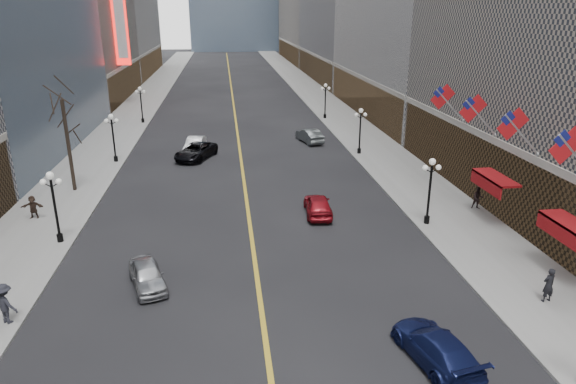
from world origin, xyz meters
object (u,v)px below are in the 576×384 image
object	(u,v)px
ped_ne_corner	(549,285)
streetlamp_east_2	(360,126)
streetlamp_west_2	(113,133)
car_sb_far	(309,136)
car_nb_far	(196,151)
streetlamp_east_1	(430,184)
car_nb_near	(147,275)
car_sb_mid	(318,205)
streetlamp_west_1	(54,200)
car_nb_mid	(195,145)
car_sb_near	(436,347)
streetlamp_east_3	(325,97)
streetlamp_west_3	(141,101)

from	to	relation	value
ped_ne_corner	streetlamp_east_2	bearing A→B (deg)	-94.75
streetlamp_west_2	car_sb_far	size ratio (longest dim) A/B	0.99
car_nb_far	ped_ne_corner	bearing A→B (deg)	-33.69
streetlamp_east_1	car_nb_far	world-z (taller)	streetlamp_east_1
car_nb_near	car_sb_mid	size ratio (longest dim) A/B	0.90
streetlamp_west_1	car_nb_mid	world-z (taller)	streetlamp_west_1
streetlamp_east_2	car_sb_near	bearing A→B (deg)	-98.96
streetlamp_east_3	car_nb_far	distance (m)	23.88
streetlamp_east_3	streetlamp_west_2	bearing A→B (deg)	-142.67
streetlamp_west_2	car_sb_far	distance (m)	20.42
streetlamp_east_2	car_sb_far	distance (m)	7.32
streetlamp_east_2	car_sb_far	size ratio (longest dim) A/B	0.99
car_sb_near	car_sb_mid	xyz separation A→B (m)	(-1.93, 16.48, 0.05)
streetlamp_east_1	car_sb_mid	xyz separation A→B (m)	(-6.92, 2.76, -2.16)
streetlamp_west_2	ped_ne_corner	size ratio (longest dim) A/B	2.53
car_sb_far	car_sb_near	bearing A→B (deg)	74.93
streetlamp_east_1	streetlamp_west_1	xyz separation A→B (m)	(-23.60, 0.00, 0.00)
car_nb_far	ped_ne_corner	xyz separation A→B (m)	(18.26, -28.65, 0.28)
car_sb_near	car_sb_far	distance (m)	37.39
car_nb_near	car_nb_far	bearing A→B (deg)	69.44
car_nb_mid	car_nb_far	distance (m)	2.61
streetlamp_east_1	streetlamp_west_2	size ratio (longest dim) A/B	1.00
ped_ne_corner	streetlamp_west_3	bearing A→B (deg)	-69.95
streetlamp_east_1	car_nb_near	distance (m)	18.67
streetlamp_west_3	car_nb_mid	bearing A→B (deg)	-63.95
streetlamp_east_2	streetlamp_west_1	size ratio (longest dim) A/B	1.00
streetlamp_east_2	streetlamp_west_3	size ratio (longest dim) A/B	1.00
streetlamp_west_2	car_nb_near	xyz separation A→B (m)	(6.07, -24.02, -2.23)
car_sb_mid	streetlamp_west_1	bearing A→B (deg)	12.85
streetlamp_west_1	streetlamp_west_3	size ratio (longest dim) A/B	1.00
car_sb_mid	ped_ne_corner	xyz separation A→B (m)	(9.07, -12.90, 0.30)
car_sb_near	ped_ne_corner	bearing A→B (deg)	-165.16
streetlamp_west_1	streetlamp_east_1	bearing A→B (deg)	0.00
streetlamp_west_1	car_nb_near	bearing A→B (deg)	-44.74
streetlamp_east_3	car_sb_near	distance (m)	50.01
streetlamp_west_1	streetlamp_west_2	world-z (taller)	same
streetlamp_west_1	streetlamp_west_3	distance (m)	36.00
car_sb_near	car_sb_mid	size ratio (longest dim) A/B	1.10
car_sb_near	car_nb_mid	bearing A→B (deg)	-83.72
car_sb_mid	car_sb_far	bearing A→B (deg)	-94.24
car_sb_far	streetlamp_west_1	bearing A→B (deg)	36.83
streetlamp_east_3	streetlamp_west_3	world-z (taller)	same
car_nb_near	car_sb_mid	bearing A→B (deg)	22.37
streetlamp_east_2	streetlamp_west_3	distance (m)	29.68
streetlamp_east_2	car_nb_mid	distance (m)	16.75
car_sb_mid	car_sb_near	bearing A→B (deg)	100.11
streetlamp_east_2	car_sb_near	distance (m)	32.18
car_sb_near	streetlamp_west_2	bearing A→B (deg)	-71.34
streetlamp_east_3	car_sb_mid	world-z (taller)	streetlamp_east_3
car_sb_far	ped_ne_corner	size ratio (longest dim) A/B	2.54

